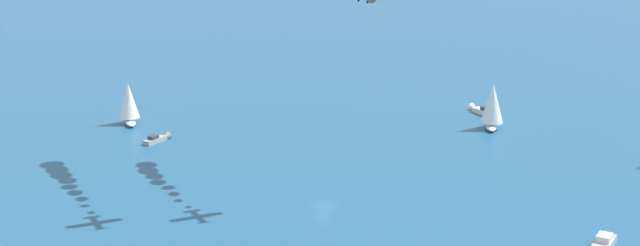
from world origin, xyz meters
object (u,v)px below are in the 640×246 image
(sailboat_far_port, at_px, (492,106))
(motorboat_ahead, at_px, (481,110))
(sailboat_inshore, at_px, (129,102))
(motorboat_far_stbd, at_px, (158,139))

(sailboat_far_port, height_order, motorboat_ahead, sailboat_far_port)
(sailboat_inshore, bearing_deg, sailboat_far_port, 158.57)
(sailboat_far_port, distance_m, sailboat_inshore, 86.65)
(sailboat_far_port, distance_m, motorboat_ahead, 15.72)
(sailboat_far_port, relative_size, motorboat_ahead, 1.29)
(motorboat_far_stbd, relative_size, sailboat_inshore, 0.61)
(sailboat_far_port, bearing_deg, sailboat_inshore, -21.43)
(motorboat_far_stbd, distance_m, motorboat_ahead, 81.38)
(motorboat_far_stbd, distance_m, sailboat_inshore, 18.69)
(motorboat_far_stbd, height_order, sailboat_inshore, sailboat_inshore)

